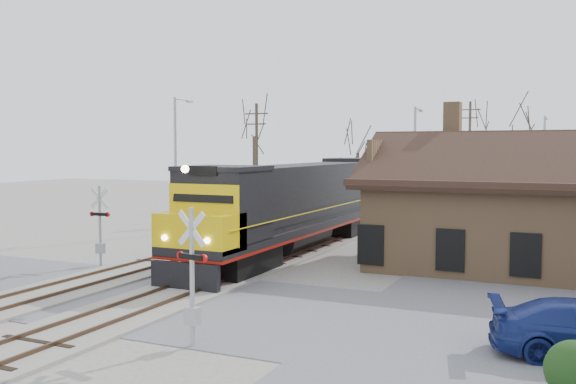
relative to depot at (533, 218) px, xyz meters
The scene contains 19 objects.
ground 17.14m from the depot, 134.97° to the right, with size 140.00×140.00×0.00m, color #A5A095.
road 17.13m from the depot, 134.97° to the right, with size 60.00×9.00×0.03m, color #5D5D62.
track_main 12.58m from the depot, 165.97° to the left, with size 3.40×90.00×0.24m.
track_siding 16.92m from the depot, 169.70° to the left, with size 3.40×90.00×0.24m.
depot is the anchor object (origin of this frame).
locomotive_lead 11.99m from the depot, behind, with size 3.30×22.06×4.90m.
locomotive_trailing 25.17m from the depot, 118.44° to the left, with size 3.30×22.06×4.64m.
crossbuck_near 18.09m from the depot, 115.96° to the right, with size 1.13×0.31×3.96m.
crossbuck_far 20.18m from the depot, 157.70° to the right, with size 1.09×0.29×3.83m.
hedge_a 16.13m from the depot, 83.00° to the right, with size 1.34×1.34×1.34m, color black.
streetlight_a 22.59m from the depot, behind, with size 0.25×2.04×8.89m.
streetlight_b 14.93m from the depot, 124.64° to the left, with size 0.25×2.04×8.38m.
streetlight_c 23.70m from the depot, 91.86° to the left, with size 0.25×2.04×8.14m.
utility_pole_a 25.04m from the depot, 147.97° to the left, with size 2.00×0.24×9.05m.
utility_pole_b 34.17m from the depot, 103.63° to the left, with size 2.00×0.24×10.10m.
tree_a 34.97m from the depot, 139.34° to the left, with size 4.45×4.45×10.91m.
tree_b 34.17m from the depot, 122.06° to the left, with size 3.40×3.40×8.33m.
tree_c 38.97m from the depot, 101.37° to the left, with size 4.40×4.40×10.79m.
tree_d 29.56m from the depot, 95.62° to the left, with size 4.28×4.28×10.48m.
Camera 1 is at (13.94, -19.30, 5.64)m, focal length 40.00 mm.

